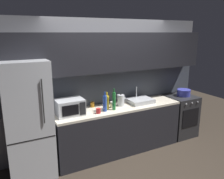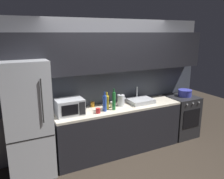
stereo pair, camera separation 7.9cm
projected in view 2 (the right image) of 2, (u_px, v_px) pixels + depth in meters
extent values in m
plane|color=#2D261E|center=(145.00, 175.00, 3.68)|extent=(10.00, 10.00, 0.00)
cube|color=slate|center=(109.00, 84.00, 4.50)|extent=(4.21, 0.10, 2.50)
cube|color=#3D424C|center=(111.00, 87.00, 4.47)|extent=(4.21, 0.01, 0.60)
cube|color=black|center=(115.00, 52.00, 4.15)|extent=(3.87, 0.34, 0.70)
cube|color=black|center=(119.00, 130.00, 4.36)|extent=(2.47, 0.60, 0.86)
cube|color=beige|center=(119.00, 108.00, 4.25)|extent=(2.47, 0.60, 0.04)
cube|color=#ADAFB5|center=(28.00, 120.00, 3.53)|extent=(0.68, 0.66, 1.86)
cube|color=black|center=(32.00, 139.00, 3.29)|extent=(0.67, 0.00, 0.01)
cylinder|color=#333333|center=(42.00, 101.00, 3.22)|extent=(0.02, 0.02, 0.65)
cube|color=#232326|center=(181.00, 116.00, 5.03)|extent=(0.60, 0.60, 0.90)
cube|color=black|center=(192.00, 119.00, 4.76)|extent=(0.45, 0.01, 0.40)
cylinder|color=#B2B2B7|center=(187.00, 105.00, 4.60)|extent=(0.03, 0.02, 0.03)
cylinder|color=#B2B2B7|center=(193.00, 103.00, 4.67)|extent=(0.03, 0.02, 0.03)
cylinder|color=#B2B2B7|center=(199.00, 102.00, 4.74)|extent=(0.03, 0.02, 0.03)
cube|color=#A8AAAF|center=(69.00, 107.00, 3.82)|extent=(0.46, 0.34, 0.27)
cube|color=black|center=(70.00, 110.00, 3.65)|extent=(0.28, 0.01, 0.18)
cube|color=black|center=(82.00, 108.00, 3.74)|extent=(0.10, 0.01, 0.22)
cube|color=#ADAFB5|center=(140.00, 101.00, 4.47)|extent=(0.48, 0.38, 0.08)
cylinder|color=silver|center=(137.00, 92.00, 4.55)|extent=(0.02, 0.02, 0.22)
cylinder|color=#B7BABF|center=(121.00, 100.00, 4.29)|extent=(0.14, 0.14, 0.21)
sphere|color=black|center=(121.00, 94.00, 4.26)|extent=(0.02, 0.02, 0.02)
cone|color=#B7BABF|center=(125.00, 98.00, 4.31)|extent=(0.03, 0.03, 0.05)
cylinder|color=#1E6B2D|center=(114.00, 101.00, 4.05)|extent=(0.06, 0.06, 0.32)
cylinder|color=#1E6B2D|center=(114.00, 91.00, 4.00)|extent=(0.02, 0.02, 0.07)
cylinder|color=gold|center=(107.00, 103.00, 4.09)|extent=(0.07, 0.07, 0.24)
cylinder|color=gold|center=(107.00, 94.00, 4.05)|extent=(0.03, 0.03, 0.07)
cylinder|color=#234299|center=(105.00, 103.00, 3.98)|extent=(0.07, 0.07, 0.28)
cylinder|color=#234299|center=(105.00, 94.00, 3.94)|extent=(0.03, 0.03, 0.07)
cylinder|color=silver|center=(112.00, 105.00, 4.20)|extent=(0.08, 0.08, 0.11)
cylinder|color=#A82323|center=(98.00, 111.00, 3.90)|extent=(0.08, 0.08, 0.09)
cylinder|color=#B27019|center=(93.00, 104.00, 4.23)|extent=(0.07, 0.07, 0.10)
cylinder|color=#333899|center=(185.00, 93.00, 4.93)|extent=(0.28, 0.28, 0.12)
cylinder|color=#333899|center=(185.00, 90.00, 4.92)|extent=(0.29, 0.29, 0.02)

